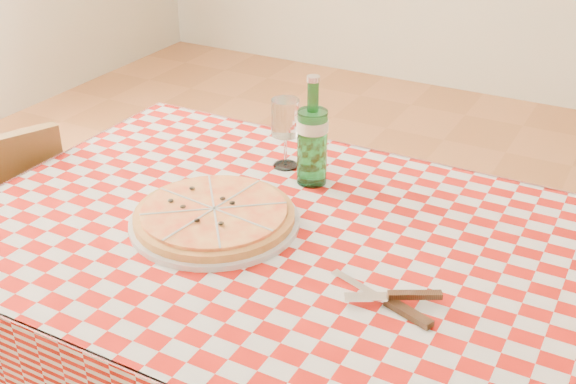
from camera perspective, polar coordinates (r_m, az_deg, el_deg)
name	(u,v)px	position (r m, az deg, el deg)	size (l,w,h in m)	color
dining_table	(283,275)	(1.48, -0.43, -6.55)	(1.20, 0.80, 0.75)	brown
tablecloth	(282,235)	(1.43, -0.45, -3.44)	(1.30, 0.90, 0.01)	#9C1009
pizza_plate	(214,214)	(1.46, -5.84, -1.78)	(0.34, 0.34, 0.04)	#BE853F
water_bottle	(312,131)	(1.57, 1.94, 4.85)	(0.07, 0.07, 0.25)	#196628
wine_glass	(285,134)	(1.66, -0.21, 4.63)	(0.06, 0.06, 0.17)	white
cutlery	(387,298)	(1.25, 7.86, -8.27)	(0.23, 0.19, 0.03)	silver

